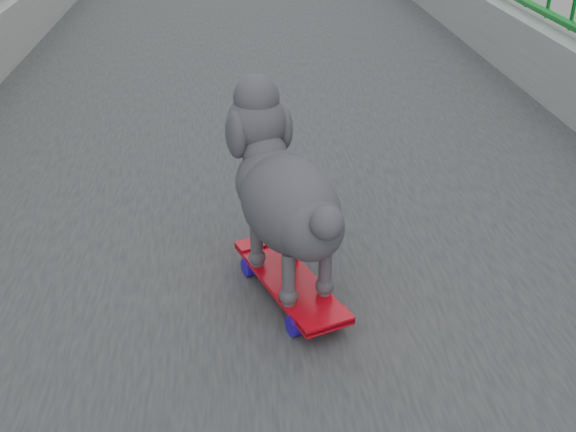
# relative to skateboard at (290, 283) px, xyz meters

# --- Properties ---
(skateboard) EXTENTS (0.28, 0.47, 0.06)m
(skateboard) POSITION_rel_skateboard_xyz_m (0.00, 0.00, 0.00)
(skateboard) COLOR red
(skateboard) RESTS_ON footbridge
(poodle) EXTENTS (0.33, 0.51, 0.45)m
(poodle) POSITION_rel_skateboard_xyz_m (-0.01, 0.03, 0.26)
(poodle) COLOR #2E2B30
(poodle) RESTS_ON skateboard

